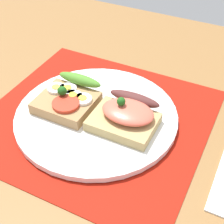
% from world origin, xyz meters
% --- Properties ---
extents(ground_plane, '(1.20, 0.90, 0.03)m').
position_xyz_m(ground_plane, '(0.00, 0.00, -0.02)').
color(ground_plane, brown).
extents(placemat, '(0.37, 0.35, 0.00)m').
position_xyz_m(placemat, '(0.00, 0.00, 0.00)').
color(placemat, '#A0160A').
rests_on(placemat, ground_plane).
extents(plate, '(0.28, 0.28, 0.01)m').
position_xyz_m(plate, '(0.00, 0.00, 0.01)').
color(plate, white).
rests_on(plate, placemat).
extents(sandwich_egg_tomato, '(0.10, 0.10, 0.04)m').
position_xyz_m(sandwich_egg_tomato, '(-0.05, -0.00, 0.03)').
color(sandwich_egg_tomato, '#A77C4D').
rests_on(sandwich_egg_tomato, plate).
extents(sandwich_salmon, '(0.11, 0.09, 0.05)m').
position_xyz_m(sandwich_salmon, '(0.06, -0.00, 0.03)').
color(sandwich_salmon, tan).
rests_on(sandwich_salmon, plate).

